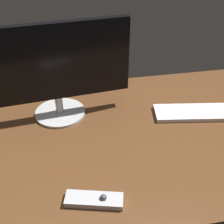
% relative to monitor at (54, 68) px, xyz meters
% --- Properties ---
extents(desk, '(1.40, 0.84, 0.02)m').
position_rel_monitor_xyz_m(desk, '(0.17, -0.18, -0.22)').
color(desk, brown).
rests_on(desk, ground).
extents(monitor, '(0.58, 0.21, 0.38)m').
position_rel_monitor_xyz_m(monitor, '(0.00, 0.00, 0.00)').
color(monitor, silver).
rests_on(monitor, desk).
extents(keyboard, '(0.35, 0.16, 0.02)m').
position_rel_monitor_xyz_m(keyboard, '(0.55, -0.11, -0.20)').
color(keyboard, white).
rests_on(keyboard, desk).
extents(media_remote, '(0.18, 0.09, 0.03)m').
position_rel_monitor_xyz_m(media_remote, '(0.08, -0.47, -0.20)').
color(media_remote, '#B7B7BC').
rests_on(media_remote, desk).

